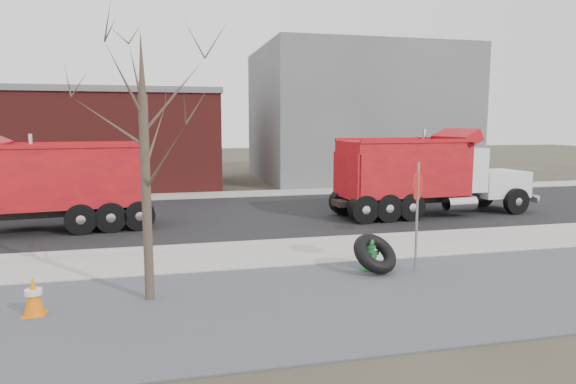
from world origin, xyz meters
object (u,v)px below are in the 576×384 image
object	(u,v)px
truck_tire	(375,254)
dump_truck_red_a	(425,172)
fire_hydrant	(370,255)
stop_sign	(418,197)
dump_truck_red_b	(44,182)

from	to	relation	value
truck_tire	dump_truck_red_a	xyz separation A→B (m)	(4.90, 6.73, 1.16)
fire_hydrant	stop_sign	bearing A→B (deg)	-26.86
dump_truck_red_a	truck_tire	bearing A→B (deg)	-129.73
fire_hydrant	stop_sign	xyz separation A→B (m)	(1.00, -0.37, 1.40)
fire_hydrant	truck_tire	size ratio (longest dim) A/B	0.60
truck_tire	fire_hydrant	bearing A→B (deg)	96.51
fire_hydrant	truck_tire	distance (m)	0.26
stop_sign	dump_truck_red_a	bearing A→B (deg)	39.45
fire_hydrant	stop_sign	world-z (taller)	stop_sign
truck_tire	stop_sign	world-z (taller)	stop_sign
stop_sign	dump_truck_red_b	world-z (taller)	dump_truck_red_b
truck_tire	dump_truck_red_a	world-z (taller)	dump_truck_red_a
truck_tire	dump_truck_red_b	bearing A→B (deg)	140.90
fire_hydrant	dump_truck_red_a	xyz separation A→B (m)	(4.93, 6.49, 1.26)
truck_tire	stop_sign	bearing A→B (deg)	-7.49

